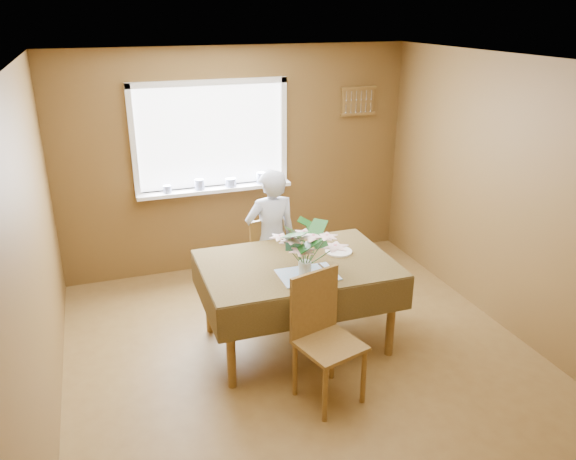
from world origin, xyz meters
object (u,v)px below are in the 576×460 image
object	(u,v)px
seated_woman	(271,239)
flower_bouquet	(305,243)
dining_table	(297,273)
chair_near	(323,332)
chair_far	(262,254)

from	to	relation	value
seated_woman	flower_bouquet	bearing A→B (deg)	85.61
seated_woman	flower_bouquet	world-z (taller)	seated_woman
dining_table	flower_bouquet	size ratio (longest dim) A/B	3.11
dining_table	chair_near	xyz separation A→B (m)	(-0.06, -0.75, -0.15)
chair_far	seated_woman	bearing A→B (deg)	99.35
flower_bouquet	dining_table	bearing A→B (deg)	83.17
dining_table	chair_far	xyz separation A→B (m)	(-0.05, 0.89, -0.20)
dining_table	chair_near	distance (m)	0.76
chair_far	flower_bouquet	size ratio (longest dim) A/B	1.74
chair_far	chair_near	size ratio (longest dim) A/B	0.92
chair_far	chair_near	distance (m)	1.64
chair_far	flower_bouquet	world-z (taller)	flower_bouquet
chair_far	flower_bouquet	distance (m)	1.31
dining_table	seated_woman	bearing A→B (deg)	90.00
chair_near	chair_far	bearing A→B (deg)	73.85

